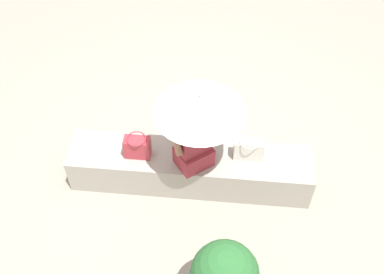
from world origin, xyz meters
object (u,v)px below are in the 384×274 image
object	(u,v)px
handbag_black	(249,149)
parasol	(200,104)
person_seated	(194,138)
tote_bag_canvas	(137,147)

from	to	relation	value
handbag_black	parasol	bearing A→B (deg)	-164.66
person_seated	handbag_black	distance (m)	0.62
handbag_black	tote_bag_canvas	bearing A→B (deg)	-176.35
person_seated	tote_bag_canvas	world-z (taller)	person_seated
tote_bag_canvas	handbag_black	bearing A→B (deg)	3.65
parasol	tote_bag_canvas	distance (m)	0.98
parasol	tote_bag_canvas	world-z (taller)	parasol
person_seated	tote_bag_canvas	xyz separation A→B (m)	(-0.58, 0.05, -0.26)
person_seated	tote_bag_canvas	bearing A→B (deg)	175.20
handbag_black	tote_bag_canvas	xyz separation A→B (m)	(-1.14, -0.07, -0.01)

